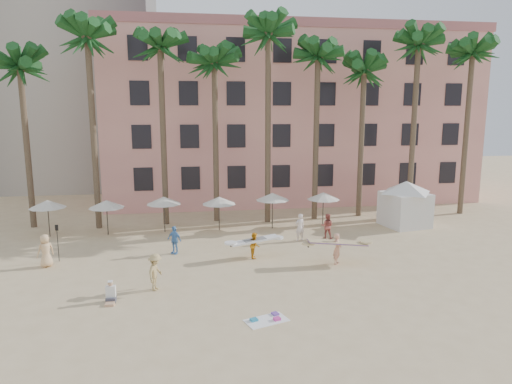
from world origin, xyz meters
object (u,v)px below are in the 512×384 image
object	(u,v)px
pink_hotel	(287,118)
carrier_white	(255,244)
cabana	(405,200)
carrier_yellow	(337,247)

from	to	relation	value
pink_hotel	carrier_white	world-z (taller)	pink_hotel
pink_hotel	carrier_white	bearing A→B (deg)	-107.33
pink_hotel	carrier_white	distance (m)	22.40
cabana	carrier_white	size ratio (longest dim) A/B	1.69
carrier_yellow	pink_hotel	bearing A→B (deg)	85.51
pink_hotel	carrier_yellow	distance (m)	23.21
cabana	carrier_white	bearing A→B (deg)	-154.86
cabana	carrier_white	world-z (taller)	cabana
carrier_yellow	carrier_white	xyz separation A→B (m)	(-4.59, 1.81, -0.18)
pink_hotel	cabana	bearing A→B (deg)	-66.72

